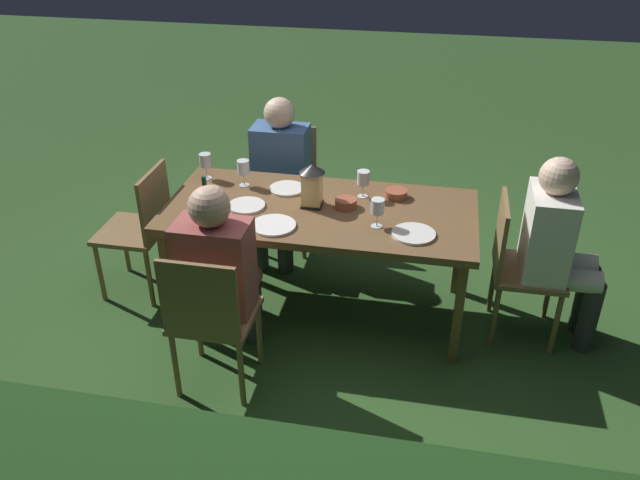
# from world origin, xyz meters

# --- Properties ---
(ground_plane) EXTENTS (16.00, 16.00, 0.00)m
(ground_plane) POSITION_xyz_m (0.00, 0.00, 0.00)
(ground_plane) COLOR #2D5123
(dining_table) EXTENTS (1.83, 0.87, 0.73)m
(dining_table) POSITION_xyz_m (0.00, 0.00, 0.67)
(dining_table) COLOR brown
(dining_table) RESTS_ON ground
(chair_side_left_b) EXTENTS (0.42, 0.40, 0.87)m
(chair_side_left_b) POSITION_xyz_m (0.41, -0.82, 0.49)
(chair_side_left_b) COLOR brown
(chair_side_left_b) RESTS_ON ground
(person_in_blue) EXTENTS (0.38, 0.47, 1.15)m
(person_in_blue) POSITION_xyz_m (0.41, -0.63, 0.64)
(person_in_blue) COLOR #426699
(person_in_blue) RESTS_ON ground
(chair_head_far) EXTENTS (0.40, 0.42, 0.87)m
(chair_head_far) POSITION_xyz_m (1.16, 0.00, 0.49)
(chair_head_far) COLOR brown
(chair_head_far) RESTS_ON ground
(chair_head_near) EXTENTS (0.40, 0.42, 0.87)m
(chair_head_near) POSITION_xyz_m (-1.16, 0.00, 0.49)
(chair_head_near) COLOR brown
(chair_head_near) RESTS_ON ground
(person_in_cream) EXTENTS (0.48, 0.38, 1.15)m
(person_in_cream) POSITION_xyz_m (-1.36, 0.00, 0.64)
(person_in_cream) COLOR white
(person_in_cream) RESTS_ON ground
(chair_side_right_b) EXTENTS (0.42, 0.40, 0.87)m
(chair_side_right_b) POSITION_xyz_m (0.41, 0.82, 0.49)
(chair_side_right_b) COLOR brown
(chair_side_right_b) RESTS_ON ground
(person_in_rust) EXTENTS (0.38, 0.47, 1.15)m
(person_in_rust) POSITION_xyz_m (0.41, 0.63, 0.64)
(person_in_rust) COLOR #9E4C47
(person_in_rust) RESTS_ON ground
(lantern_centerpiece) EXTENTS (0.15, 0.15, 0.27)m
(lantern_centerpiece) POSITION_xyz_m (0.05, -0.03, 0.87)
(lantern_centerpiece) COLOR black
(lantern_centerpiece) RESTS_ON dining_table
(green_bottle_on_table) EXTENTS (0.07, 0.07, 0.29)m
(green_bottle_on_table) POSITION_xyz_m (0.58, 0.31, 0.83)
(green_bottle_on_table) COLOR #144723
(green_bottle_on_table) RESTS_ON dining_table
(wine_glass_a) EXTENTS (0.08, 0.08, 0.17)m
(wine_glass_a) POSITION_xyz_m (-0.23, -0.20, 0.84)
(wine_glass_a) COLOR silver
(wine_glass_a) RESTS_ON dining_table
(wine_glass_b) EXTENTS (0.08, 0.08, 0.17)m
(wine_glass_b) POSITION_xyz_m (0.53, -0.22, 0.84)
(wine_glass_b) COLOR silver
(wine_glass_b) RESTS_ON dining_table
(wine_glass_c) EXTENTS (0.08, 0.08, 0.17)m
(wine_glass_c) POSITION_xyz_m (0.80, -0.27, 0.84)
(wine_glass_c) COLOR silver
(wine_glass_c) RESTS_ON dining_table
(wine_glass_d) EXTENTS (0.08, 0.08, 0.17)m
(wine_glass_d) POSITION_xyz_m (-0.35, 0.16, 0.84)
(wine_glass_d) COLOR silver
(wine_glass_d) RESTS_ON dining_table
(plate_a) EXTENTS (0.24, 0.24, 0.01)m
(plate_a) POSITION_xyz_m (-0.56, 0.21, 0.73)
(plate_a) COLOR silver
(plate_a) RESTS_ON dining_table
(plate_b) EXTENTS (0.25, 0.25, 0.01)m
(plate_b) POSITION_xyz_m (0.21, 0.27, 0.73)
(plate_b) COLOR white
(plate_b) RESTS_ON dining_table
(plate_c) EXTENTS (0.22, 0.22, 0.01)m
(plate_c) POSITION_xyz_m (0.43, 0.07, 0.73)
(plate_c) COLOR white
(plate_c) RESTS_ON dining_table
(plate_d) EXTENTS (0.22, 0.22, 0.01)m
(plate_d) POSITION_xyz_m (0.25, -0.21, 0.73)
(plate_d) COLOR white
(plate_d) RESTS_ON dining_table
(bowl_olives) EXTENTS (0.13, 0.13, 0.05)m
(bowl_olives) POSITION_xyz_m (-0.43, -0.23, 0.75)
(bowl_olives) COLOR #9E5138
(bowl_olives) RESTS_ON dining_table
(bowl_bread) EXTENTS (0.13, 0.13, 0.05)m
(bowl_bread) POSITION_xyz_m (-0.15, -0.04, 0.75)
(bowl_bread) COLOR #9E5138
(bowl_bread) RESTS_ON dining_table
(bowl_salad) EXTENTS (0.12, 0.12, 0.05)m
(bowl_salad) POSITION_xyz_m (0.69, -0.03, 0.75)
(bowl_salad) COLOR #BCAD8E
(bowl_salad) RESTS_ON dining_table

